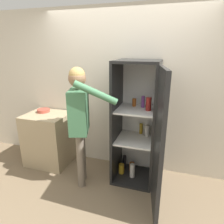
% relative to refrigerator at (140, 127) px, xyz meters
% --- Properties ---
extents(ground_plane, '(12.00, 12.00, 0.00)m').
position_rel_refrigerator_xyz_m(ground_plane, '(-0.36, -0.54, -0.88)').
color(ground_plane, '#7A664C').
extents(wall_back, '(7.00, 0.06, 2.55)m').
position_rel_refrigerator_xyz_m(wall_back, '(-0.36, 0.44, 0.39)').
color(wall_back, beige).
rests_on(wall_back, ground_plane).
extents(refrigerator, '(0.75, 1.21, 1.79)m').
position_rel_refrigerator_xyz_m(refrigerator, '(0.00, 0.00, 0.00)').
color(refrigerator, black).
rests_on(refrigerator, ground_plane).
extents(person, '(0.75, 0.53, 1.72)m').
position_rel_refrigerator_xyz_m(person, '(-0.79, -0.27, 0.22)').
color(person, '#726656').
rests_on(person, ground_plane).
extents(counter, '(0.71, 0.62, 0.89)m').
position_rel_refrigerator_xyz_m(counter, '(-1.59, 0.08, -0.44)').
color(counter, tan).
rests_on(counter, ground_plane).
extents(bowl, '(0.21, 0.21, 0.05)m').
position_rel_refrigerator_xyz_m(bowl, '(-1.71, 0.18, 0.04)').
color(bowl, '#B24738').
rests_on(bowl, counter).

